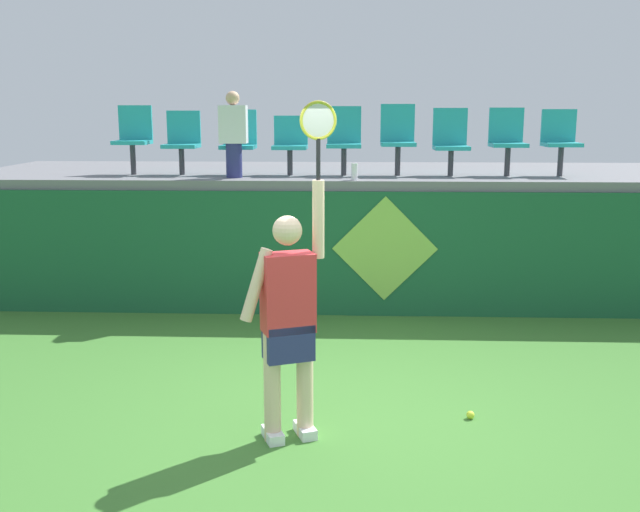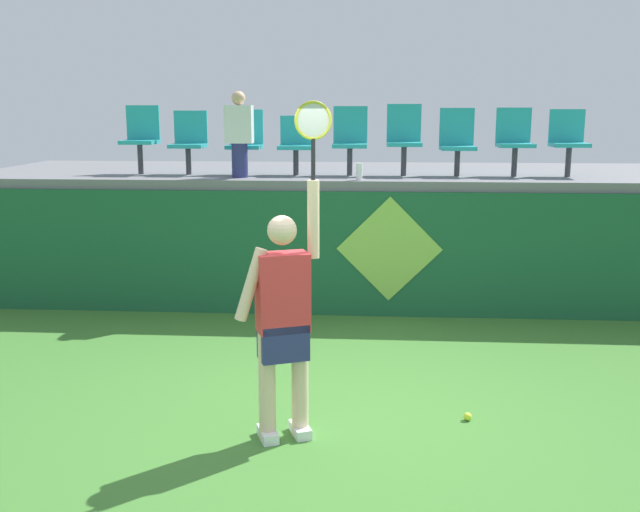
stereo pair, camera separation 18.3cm
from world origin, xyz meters
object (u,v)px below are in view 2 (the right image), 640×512
(stadium_chair_4, at_px, (350,138))
(stadium_chair_7, at_px, (514,138))
(stadium_chair_5, at_px, (404,136))
(stadium_chair_6, at_px, (457,140))
(tennis_player, at_px, (284,316))
(tennis_ball, at_px, (468,417))
(water_bottle, at_px, (359,172))
(stadium_chair_2, at_px, (245,140))
(stadium_chair_3, at_px, (296,142))
(spectator_0, at_px, (239,133))
(stadium_chair_1, at_px, (189,140))
(stadium_chair_8, at_px, (568,139))
(stadium_chair_0, at_px, (141,136))

(stadium_chair_4, height_order, stadium_chair_7, stadium_chair_4)
(stadium_chair_5, relative_size, stadium_chair_6, 1.06)
(tennis_player, height_order, stadium_chair_6, tennis_player)
(tennis_player, xyz_separation_m, tennis_ball, (1.45, 0.40, -0.94))
(water_bottle, height_order, stadium_chair_7, stadium_chair_7)
(stadium_chair_2, bearing_deg, stadium_chair_6, 0.06)
(stadium_chair_3, bearing_deg, spectator_0, -147.54)
(stadium_chair_6, bearing_deg, stadium_chair_1, -179.91)
(stadium_chair_6, bearing_deg, water_bottle, -150.63)
(stadium_chair_3, bearing_deg, stadium_chair_2, 179.30)
(stadium_chair_6, bearing_deg, tennis_ball, -94.12)
(stadium_chair_1, distance_m, stadium_chair_2, 0.74)
(tennis_ball, distance_m, stadium_chair_8, 4.72)
(stadium_chair_1, height_order, stadium_chair_8, stadium_chair_8)
(stadium_chair_5, distance_m, stadium_chair_7, 1.40)
(stadium_chair_5, height_order, stadium_chair_6, stadium_chair_5)
(tennis_ball, relative_size, stadium_chair_2, 0.08)
(stadium_chair_0, distance_m, stadium_chair_2, 1.38)
(water_bottle, height_order, stadium_chair_3, stadium_chair_3)
(stadium_chair_2, relative_size, stadium_chair_7, 0.97)
(tennis_player, relative_size, stadium_chair_0, 2.87)
(tennis_player, distance_m, spectator_0, 4.17)
(water_bottle, distance_m, stadium_chair_5, 0.97)
(stadium_chair_2, distance_m, stadium_chair_6, 2.74)
(water_bottle, distance_m, stadium_chair_0, 2.99)
(tennis_ball, distance_m, stadium_chair_3, 4.74)
(tennis_player, bearing_deg, stadium_chair_4, 85.17)
(water_bottle, xyz_separation_m, stadium_chair_8, (2.62, 0.69, 0.37))
(tennis_ball, distance_m, stadium_chair_4, 4.55)
(stadium_chair_6, relative_size, stadium_chair_8, 1.02)
(water_bottle, relative_size, stadium_chair_2, 0.24)
(tennis_player, bearing_deg, stadium_chair_7, 60.31)
(tennis_player, distance_m, stadium_chair_0, 5.05)
(tennis_player, relative_size, spectator_0, 2.41)
(stadium_chair_0, relative_size, stadium_chair_4, 1.01)
(stadium_chair_7, distance_m, spectator_0, 3.48)
(stadium_chair_3, relative_size, stadium_chair_6, 0.89)
(tennis_ball, bearing_deg, stadium_chair_6, 85.88)
(tennis_ball, height_order, spectator_0, spectator_0)
(water_bottle, distance_m, stadium_chair_2, 1.69)
(water_bottle, distance_m, stadium_chair_8, 2.74)
(stadium_chair_6, height_order, stadium_chair_8, stadium_chair_6)
(tennis_ball, xyz_separation_m, spectator_0, (-2.45, 3.46, 2.16))
(water_bottle, height_order, stadium_chair_1, stadium_chair_1)
(stadium_chair_1, height_order, stadium_chair_4, stadium_chair_4)
(stadium_chair_7, bearing_deg, stadium_chair_5, 179.85)
(stadium_chair_8, bearing_deg, tennis_ball, -113.19)
(tennis_ball, bearing_deg, tennis_player, -164.51)
(tennis_ball, height_order, stadium_chair_1, stadium_chair_1)
(stadium_chair_0, xyz_separation_m, spectator_0, (1.38, -0.43, 0.05))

